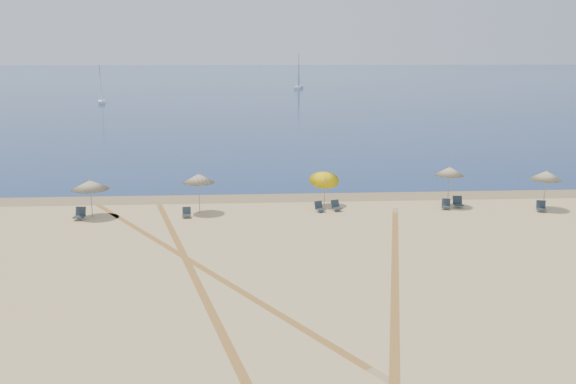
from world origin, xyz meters
name	(u,v)px	position (x,y,z in m)	size (l,w,h in m)	color
ground	(329,384)	(0.00, 0.00, 0.00)	(160.00, 160.00, 0.00)	tan
ocean	(256,77)	(0.00, 225.00, 0.01)	(500.00, 500.00, 0.00)	#0C2151
wet_sand	(284,197)	(0.00, 24.00, 0.00)	(500.00, 500.00, 0.00)	olive
umbrella_1	(90,185)	(-11.94, 19.64, 1.99)	(2.23, 2.23, 2.34)	gray
umbrella_2	(199,178)	(-5.50, 20.14, 2.21)	(1.96, 1.96, 2.56)	gray
umbrella_3	(324,176)	(2.43, 21.39, 1.96)	(1.94, 1.99, 2.62)	gray
umbrella_4	(450,171)	(10.45, 20.87, 2.32)	(1.86, 1.86, 2.66)	gray
umbrella_5	(546,175)	(16.29, 19.73, 2.21)	(1.92, 1.93, 2.55)	gray
chair_2	(80,214)	(-12.54, 19.14, 0.32)	(0.68, 0.77, 0.74)	#1C242A
chair_3	(187,213)	(-6.21, 19.21, 0.27)	(0.54, 0.63, 0.62)	#1C242A
chair_4	(320,207)	(1.99, 20.05, 0.28)	(0.75, 0.79, 0.65)	#1C242A
chair_5	(336,206)	(3.06, 20.22, 0.29)	(0.74, 0.80, 0.66)	#1C242A
chair_6	(446,205)	(10.12, 20.18, 0.28)	(0.71, 0.76, 0.64)	#1C242A
chair_7	(458,202)	(11.02, 20.55, 0.32)	(0.63, 0.73, 0.72)	#1C242A
chair_8	(541,207)	(15.90, 19.22, 0.30)	(0.73, 0.80, 0.67)	#1C242A
sailboat_0	(299,78)	(10.68, 145.31, 2.79)	(2.95, 6.40, 9.24)	white
sailboat_1	(101,92)	(-30.79, 102.58, 2.21)	(2.32, 5.05, 7.29)	white
tire_tracks	(250,275)	(-2.38, 9.32, 0.00)	(45.94, 42.95, 0.00)	tan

